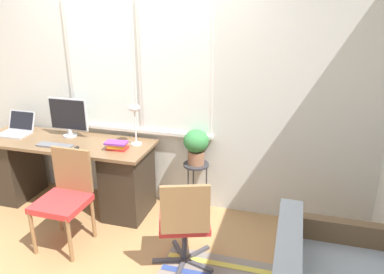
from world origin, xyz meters
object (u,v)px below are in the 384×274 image
object	(u,v)px
keyboard	(55,145)
book_stack	(117,145)
mouse	(77,148)
desk_lamp	(135,114)
monitor	(68,116)
office_chair_swivel	(185,222)
desk_chair_wooden	(65,196)
potted_plant	(196,145)
plant_stand	(196,169)
laptop	(17,129)

from	to	relation	value
keyboard	book_stack	distance (m)	0.66
mouse	desk_lamp	xyz separation A→B (m)	(0.52, 0.29, 0.31)
monitor	office_chair_swivel	xyz separation A→B (m)	(1.56, -0.82, -0.53)
desk_chair_wooden	potted_plant	distance (m)	1.36
plant_stand	potted_plant	xyz separation A→B (m)	(0.00, 0.00, 0.28)
laptop	keyboard	distance (m)	0.68
laptop	desk_chair_wooden	size ratio (longest dim) A/B	0.37
book_stack	plant_stand	size ratio (longest dim) A/B	0.41
office_chair_swivel	mouse	bearing A→B (deg)	-40.53
book_stack	plant_stand	bearing A→B (deg)	22.16
desk_chair_wooden	plant_stand	distance (m)	1.32
office_chair_swivel	book_stack	bearing A→B (deg)	-53.92
monitor	plant_stand	bearing A→B (deg)	3.67
mouse	office_chair_swivel	bearing A→B (deg)	-21.05
desk_lamp	plant_stand	distance (m)	0.86
desk_lamp	desk_chair_wooden	xyz separation A→B (m)	(-0.40, -0.73, -0.60)
plant_stand	laptop	bearing A→B (deg)	-175.06
laptop	potted_plant	xyz separation A→B (m)	(2.03, 0.18, -0.03)
desk_chair_wooden	desk_lamp	bearing A→B (deg)	62.43
laptop	potted_plant	size ratio (longest dim) A/B	0.88
desk_lamp	monitor	bearing A→B (deg)	177.28
mouse	book_stack	xyz separation A→B (m)	(0.39, 0.12, 0.03)
desk_chair_wooden	plant_stand	xyz separation A→B (m)	(1.01, 0.86, 0.01)
monitor	book_stack	size ratio (longest dim) A/B	1.97
book_stack	mouse	bearing A→B (deg)	-162.96
desk_chair_wooden	potted_plant	bearing A→B (deg)	41.58
laptop	monitor	bearing A→B (deg)	7.79
monitor	potted_plant	distance (m)	1.43
monitor	book_stack	world-z (taller)	monitor
laptop	office_chair_swivel	size ratio (longest dim) A/B	0.38
office_chair_swivel	monitor	bearing A→B (deg)	-47.23
office_chair_swivel	potted_plant	world-z (taller)	potted_plant
laptop	mouse	size ratio (longest dim) A/B	4.77
desk_lamp	potted_plant	xyz separation A→B (m)	(0.61, 0.13, -0.31)
potted_plant	monitor	bearing A→B (deg)	-176.33
mouse	book_stack	size ratio (longest dim) A/B	0.30
desk_lamp	potted_plant	distance (m)	0.70
book_stack	potted_plant	bearing A→B (deg)	22.16
monitor	mouse	bearing A→B (deg)	-49.35
desk_chair_wooden	plant_stand	size ratio (longest dim) A/B	1.60
plant_stand	desk_lamp	bearing A→B (deg)	-168.08
keyboard	plant_stand	bearing A→B (deg)	16.19
office_chair_swivel	desk_chair_wooden	bearing A→B (deg)	-22.05
book_stack	potted_plant	distance (m)	0.80
plant_stand	mouse	bearing A→B (deg)	-159.56
laptop	keyboard	size ratio (longest dim) A/B	0.86
mouse	office_chair_swivel	distance (m)	1.41
keyboard	book_stack	size ratio (longest dim) A/B	1.68
monitor	mouse	size ratio (longest dim) A/B	6.48
mouse	desk_lamp	size ratio (longest dim) A/B	0.16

